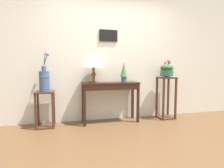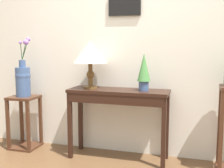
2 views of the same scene
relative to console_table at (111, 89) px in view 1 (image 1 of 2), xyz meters
name	(u,v)px [view 1 (image 1 of 2)]	position (x,y,z in m)	size (l,w,h in m)	color
ground_plane	(138,152)	(0.04, -1.30, -0.67)	(12.00, 12.00, 0.01)	brown
back_wall_with_art	(109,52)	(0.04, 0.30, 0.73)	(9.00, 0.13, 2.80)	silver
console_table	(111,89)	(0.00, 0.00, 0.00)	(1.11, 0.37, 0.80)	black
table_lamp	(93,62)	(-0.33, 0.02, 0.53)	(0.39, 0.39, 0.54)	brown
potted_plant_on_console	(124,71)	(0.28, 0.03, 0.35)	(0.14, 0.14, 0.41)	#3D5684
pedestal_stand_left	(45,109)	(-1.22, 0.02, -0.34)	(0.33, 0.33, 0.66)	#472819
flower_vase_tall_left	(44,79)	(-1.22, 0.02, 0.22)	(0.20, 0.19, 0.72)	#3D5684
pedestal_stand_right	(166,98)	(1.22, 0.00, -0.22)	(0.33, 0.33, 0.89)	#472819
planter_bowl_wide_right	(167,70)	(1.22, 0.00, 0.37)	(0.27, 0.27, 0.40)	#2D665B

